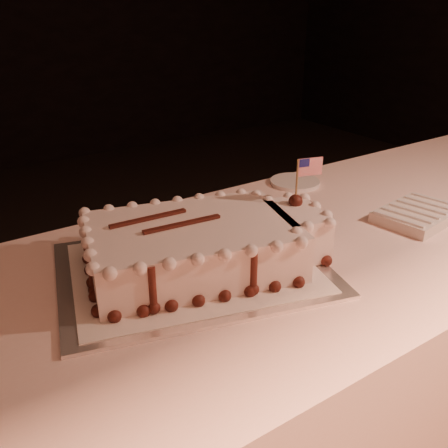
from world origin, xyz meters
TOP-DOWN VIEW (x-y plane):
  - banquet_table at (0.00, 0.60)m, footprint 2.40×0.80m
  - cake_board at (-0.41, 0.63)m, footprint 0.65×0.55m
  - doily at (-0.41, 0.63)m, footprint 0.58×0.50m
  - sheet_cake at (-0.38, 0.62)m, footprint 0.55×0.40m
  - napkin_stack at (0.21, 0.53)m, footprint 0.23×0.18m
  - side_plate at (0.13, 0.91)m, footprint 0.15×0.15m

SIDE VIEW (x-z plane):
  - banquet_table at x=0.00m, z-range 0.00..0.75m
  - cake_board at x=-0.41m, z-range 0.75..0.76m
  - side_plate at x=0.13m, z-range 0.75..0.76m
  - doily at x=-0.41m, z-range 0.76..0.76m
  - napkin_stack at x=0.21m, z-range 0.75..0.78m
  - sheet_cake at x=-0.38m, z-range 0.71..0.92m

